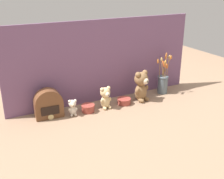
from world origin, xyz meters
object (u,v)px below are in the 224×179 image
Objects in this scene: teddy_bear_medium at (106,97)px; teddy_bear_small at (73,107)px; teddy_bear_large at (141,85)px; decorative_tin_short at (88,108)px; flower_vase at (163,82)px; vintage_radio at (49,105)px; decorative_tin_tall at (124,101)px.

teddy_bear_small is (-0.28, 0.00, -0.03)m from teddy_bear_medium.
teddy_bear_small is at bearing -179.85° from teddy_bear_large.
teddy_bear_medium is (-0.34, -0.00, -0.04)m from teddy_bear_large.
teddy_bear_large reaches higher than decorative_tin_short.
flower_vase reaches higher than vintage_radio.
decorative_tin_tall is (0.45, 0.00, -0.04)m from teddy_bear_small.
vintage_radio is at bearing 175.00° from decorative_tin_tall.
flower_vase reaches higher than decorative_tin_short.
teddy_bear_large is 0.61m from teddy_bear_small.
decorative_tin_short is (-0.49, 0.00, -0.11)m from teddy_bear_large.
decorative_tin_short is at bearing 178.81° from teddy_bear_medium.
teddy_bear_large is at bearing -167.52° from flower_vase.
teddy_bear_large is 0.78m from vintage_radio.
vintage_radio is at bearing -179.76° from flower_vase.
teddy_bear_medium reaches higher than decorative_tin_short.
decorative_tin_short is at bearing 1.38° from teddy_bear_small.
teddy_bear_large reaches higher than teddy_bear_medium.
decorative_tin_short is (0.29, -0.05, -0.07)m from vintage_radio.
teddy_bear_small reaches higher than decorative_tin_tall.
teddy_bear_large reaches higher than vintage_radio.
flower_vase reaches higher than teddy_bear_medium.
flower_vase is at bearing 7.69° from decorative_tin_tall.
decorative_tin_short is (0.13, 0.00, -0.04)m from teddy_bear_small.
vintage_radio is 2.13× the size of decorative_tin_short.
vintage_radio is 1.94× the size of decorative_tin_tall.
teddy_bear_medium is 0.28m from teddy_bear_small.
vintage_radio is 0.62m from decorative_tin_tall.
decorative_tin_short is (-0.32, 0.00, 0.00)m from decorative_tin_tall.
teddy_bear_large is 2.53× the size of decorative_tin_short.
vintage_radio is at bearing 169.62° from decorative_tin_short.
decorative_tin_short is at bearing -175.60° from flower_vase.
teddy_bear_medium is at bearing -1.19° from decorative_tin_short.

